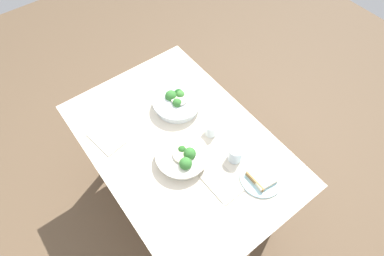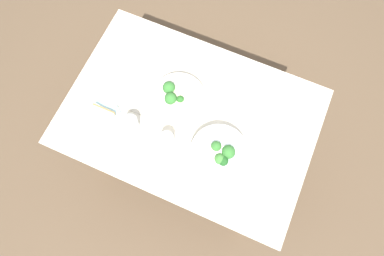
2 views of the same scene
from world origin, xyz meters
The scene contains 12 objects.
ground_plane centered at (0.00, 0.00, 0.00)m, with size 6.00×6.00×0.00m, color brown.
dining_table centered at (0.00, 0.00, 0.64)m, with size 1.27×0.87×0.78m.
broccoli_bowl_far centered at (-0.21, 0.13, 0.81)m, with size 0.28×0.28×0.10m.
broccoli_bowl_near centered at (0.09, -0.05, 0.81)m, with size 0.27×0.27×0.10m.
bread_side_plate centered at (0.41, 0.20, 0.79)m, with size 0.21×0.21×0.04m.
water_glass_center centered at (0.24, 0.17, 0.82)m, with size 0.08×0.08×0.09m, color silver.
water_glass_side centered at (0.05, 0.17, 0.81)m, with size 0.07×0.07×0.08m, color silver.
fork_by_far_bowl centered at (-0.41, 0.29, 0.78)m, with size 0.10×0.05×0.00m.
fork_by_near_bowl centered at (-0.08, -0.35, 0.78)m, with size 0.06×0.10×0.00m.
table_knife_left centered at (0.42, -0.05, 0.78)m, with size 0.21×0.01×0.00m, color #B7B7BC.
napkin_folded_upper centered at (0.31, 0.03, 0.78)m, with size 0.20×0.14×0.01m, color #B1A997.
napkin_folded_lower centered at (-0.26, -0.30, 0.78)m, with size 0.20×0.12×0.01m, color #B1A997.
Camera 1 is at (0.74, -0.49, 2.22)m, focal length 29.61 mm.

